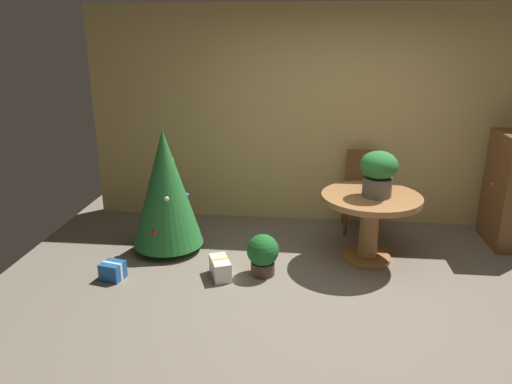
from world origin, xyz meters
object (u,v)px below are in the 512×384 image
wooden_chair_far (362,185)px  gift_box_cream (220,268)px  round_dining_table (370,212)px  flower_vase (378,171)px  gift_box_blue (113,271)px  holiday_tree (166,188)px  potted_plant (263,254)px

wooden_chair_far → gift_box_cream: 2.07m
round_dining_table → gift_box_cream: round_dining_table is taller
flower_vase → gift_box_cream: size_ratio=1.31×
round_dining_table → gift_box_cream: size_ratio=2.88×
round_dining_table → wooden_chair_far: 0.86m
flower_vase → gift_box_blue: flower_vase is taller
flower_vase → gift_box_blue: (-2.53, -0.66, -0.88)m
holiday_tree → gift_box_cream: size_ratio=3.82×
round_dining_table → flower_vase: size_ratio=2.19×
round_dining_table → gift_box_cream: 1.62m
flower_vase → potted_plant: bearing=-159.5°
flower_vase → holiday_tree: size_ratio=0.34×
potted_plant → gift_box_blue: bearing=-170.3°
holiday_tree → gift_box_cream: 1.07m
holiday_tree → potted_plant: holiday_tree is taller
flower_vase → wooden_chair_far: bearing=92.7°
gift_box_cream → gift_box_blue: 1.03m
round_dining_table → holiday_tree: holiday_tree is taller
flower_vase → holiday_tree: holiday_tree is taller
round_dining_table → flower_vase: 0.44m
wooden_chair_far → holiday_tree: 2.30m
round_dining_table → potted_plant: bearing=-157.5°
gift_box_cream → wooden_chair_far: bearing=43.6°
round_dining_table → potted_plant: round_dining_table is taller
holiday_tree → round_dining_table: bearing=-0.7°
round_dining_table → wooden_chair_far: bearing=90.0°
wooden_chair_far → gift_box_blue: (-2.49, -1.54, -0.46)m
flower_vase → holiday_tree: (-2.18, 0.05, -0.26)m
holiday_tree → gift_box_blue: bearing=-116.7°
wooden_chair_far → gift_box_blue: 2.97m
flower_vase → wooden_chair_far: (-0.04, 0.89, -0.42)m
wooden_chair_far → gift_box_blue: size_ratio=4.04×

